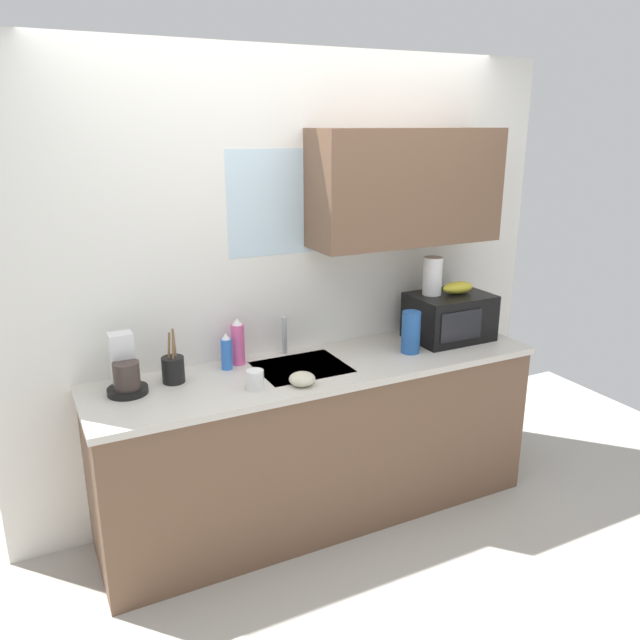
{
  "coord_description": "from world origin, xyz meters",
  "views": [
    {
      "loc": [
        -1.4,
        -2.79,
        2.12
      ],
      "look_at": [
        0.0,
        0.0,
        1.15
      ],
      "focal_mm": 35.5,
      "sensor_mm": 36.0,
      "label": 1
    }
  ],
  "objects_px": {
    "dish_soap_bottle_blue": "(226,352)",
    "utensil_crock": "(173,369)",
    "microwave": "(449,317)",
    "coffee_maker": "(125,371)",
    "dish_soap_bottle_pink": "(238,343)",
    "cereal_canister": "(411,332)",
    "mug_white": "(255,380)",
    "banana_bunch": "(458,288)",
    "small_bowl": "(302,379)",
    "paper_towel_roll": "(432,276)"
  },
  "relations": [
    {
      "from": "dish_soap_bottle_blue",
      "to": "utensil_crock",
      "type": "height_order",
      "value": "utensil_crock"
    },
    {
      "from": "microwave",
      "to": "coffee_maker",
      "type": "distance_m",
      "value": 1.86
    },
    {
      "from": "coffee_maker",
      "to": "dish_soap_bottle_pink",
      "type": "relative_size",
      "value": 1.1
    },
    {
      "from": "cereal_canister",
      "to": "coffee_maker",
      "type": "bearing_deg",
      "value": 174.04
    },
    {
      "from": "microwave",
      "to": "dish_soap_bottle_pink",
      "type": "relative_size",
      "value": 1.81
    },
    {
      "from": "coffee_maker",
      "to": "mug_white",
      "type": "height_order",
      "value": "coffee_maker"
    },
    {
      "from": "banana_bunch",
      "to": "utensil_crock",
      "type": "bearing_deg",
      "value": 177.61
    },
    {
      "from": "banana_bunch",
      "to": "mug_white",
      "type": "height_order",
      "value": "banana_bunch"
    },
    {
      "from": "mug_white",
      "to": "utensil_crock",
      "type": "relative_size",
      "value": 0.35
    },
    {
      "from": "coffee_maker",
      "to": "small_bowl",
      "type": "distance_m",
      "value": 0.84
    },
    {
      "from": "mug_white",
      "to": "utensil_crock",
      "type": "bearing_deg",
      "value": 141.74
    },
    {
      "from": "dish_soap_bottle_pink",
      "to": "coffee_maker",
      "type": "bearing_deg",
      "value": -170.21
    },
    {
      "from": "mug_white",
      "to": "small_bowl",
      "type": "bearing_deg",
      "value": -15.26
    },
    {
      "from": "paper_towel_roll",
      "to": "dish_soap_bottle_blue",
      "type": "bearing_deg",
      "value": 176.78
    },
    {
      "from": "cereal_canister",
      "to": "small_bowl",
      "type": "height_order",
      "value": "cereal_canister"
    },
    {
      "from": "banana_bunch",
      "to": "dish_soap_bottle_pink",
      "type": "xyz_separation_m",
      "value": [
        -1.31,
        0.16,
        -0.19
      ]
    },
    {
      "from": "small_bowl",
      "to": "microwave",
      "type": "bearing_deg",
      "value": 13.0
    },
    {
      "from": "dish_soap_bottle_pink",
      "to": "mug_white",
      "type": "bearing_deg",
      "value": -96.49
    },
    {
      "from": "mug_white",
      "to": "coffee_maker",
      "type": "bearing_deg",
      "value": 156.07
    },
    {
      "from": "dish_soap_bottle_blue",
      "to": "utensil_crock",
      "type": "relative_size",
      "value": 0.73
    },
    {
      "from": "microwave",
      "to": "utensil_crock",
      "type": "bearing_deg",
      "value": 177.48
    },
    {
      "from": "banana_bunch",
      "to": "mug_white",
      "type": "xyz_separation_m",
      "value": [
        -1.35,
        -0.19,
        -0.26
      ]
    },
    {
      "from": "paper_towel_roll",
      "to": "small_bowl",
      "type": "distance_m",
      "value": 1.08
    },
    {
      "from": "dish_soap_bottle_blue",
      "to": "utensil_crock",
      "type": "distance_m",
      "value": 0.3
    },
    {
      "from": "microwave",
      "to": "cereal_canister",
      "type": "relative_size",
      "value": 1.95
    },
    {
      "from": "cereal_canister",
      "to": "mug_white",
      "type": "distance_m",
      "value": 0.96
    },
    {
      "from": "paper_towel_roll",
      "to": "dish_soap_bottle_blue",
      "type": "distance_m",
      "value": 1.27
    },
    {
      "from": "banana_bunch",
      "to": "utensil_crock",
      "type": "distance_m",
      "value": 1.69
    },
    {
      "from": "coffee_maker",
      "to": "utensil_crock",
      "type": "bearing_deg",
      "value": 2.87
    },
    {
      "from": "banana_bunch",
      "to": "coffee_maker",
      "type": "distance_m",
      "value": 1.92
    },
    {
      "from": "mug_white",
      "to": "small_bowl",
      "type": "height_order",
      "value": "mug_white"
    },
    {
      "from": "coffee_maker",
      "to": "cereal_canister",
      "type": "relative_size",
      "value": 1.19
    },
    {
      "from": "dish_soap_bottle_blue",
      "to": "small_bowl",
      "type": "xyz_separation_m",
      "value": [
        0.26,
        -0.37,
        -0.06
      ]
    },
    {
      "from": "dish_soap_bottle_blue",
      "to": "utensil_crock",
      "type": "xyz_separation_m",
      "value": [
        -0.29,
        -0.05,
        -0.02
      ]
    },
    {
      "from": "banana_bunch",
      "to": "dish_soap_bottle_blue",
      "type": "relative_size",
      "value": 1.01
    },
    {
      "from": "paper_towel_roll",
      "to": "coffee_maker",
      "type": "relative_size",
      "value": 0.79
    },
    {
      "from": "coffee_maker",
      "to": "dish_soap_bottle_blue",
      "type": "relative_size",
      "value": 1.41
    },
    {
      "from": "coffee_maker",
      "to": "microwave",
      "type": "bearing_deg",
      "value": -1.85
    },
    {
      "from": "dish_soap_bottle_pink",
      "to": "cereal_canister",
      "type": "bearing_deg",
      "value": -15.94
    },
    {
      "from": "paper_towel_roll",
      "to": "mug_white",
      "type": "xyz_separation_m",
      "value": [
        -1.2,
        -0.24,
        -0.33
      ]
    },
    {
      "from": "coffee_maker",
      "to": "mug_white",
      "type": "bearing_deg",
      "value": -23.93
    },
    {
      "from": "microwave",
      "to": "banana_bunch",
      "type": "height_order",
      "value": "banana_bunch"
    },
    {
      "from": "utensil_crock",
      "to": "small_bowl",
      "type": "distance_m",
      "value": 0.64
    },
    {
      "from": "dish_soap_bottle_blue",
      "to": "cereal_canister",
      "type": "xyz_separation_m",
      "value": [
        0.99,
        -0.22,
        0.03
      ]
    },
    {
      "from": "microwave",
      "to": "small_bowl",
      "type": "relative_size",
      "value": 3.54
    },
    {
      "from": "cereal_canister",
      "to": "dish_soap_bottle_blue",
      "type": "bearing_deg",
      "value": 167.55
    },
    {
      "from": "cereal_canister",
      "to": "utensil_crock",
      "type": "bearing_deg",
      "value": 172.47
    },
    {
      "from": "paper_towel_roll",
      "to": "small_bowl",
      "type": "relative_size",
      "value": 1.69
    },
    {
      "from": "coffee_maker",
      "to": "dish_soap_bottle_blue",
      "type": "xyz_separation_m",
      "value": [
        0.52,
        0.06,
        -0.01
      ]
    },
    {
      "from": "microwave",
      "to": "cereal_canister",
      "type": "bearing_deg",
      "value": -163.83
    }
  ]
}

